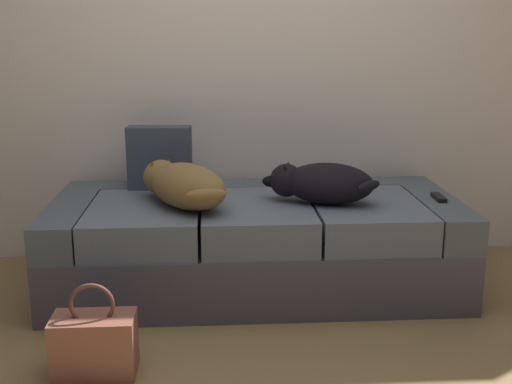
% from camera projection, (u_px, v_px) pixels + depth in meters
% --- Properties ---
extents(back_wall, '(6.40, 0.10, 2.80)m').
position_uv_depth(back_wall, '(249.00, 14.00, 3.60)').
color(back_wall, silver).
rests_on(back_wall, ground).
extents(couch, '(2.07, 0.93, 0.47)m').
position_uv_depth(couch, '(255.00, 243.00, 3.33)').
color(couch, '#4A4758').
rests_on(couch, ground).
extents(dog_tan, '(0.51, 0.58, 0.22)m').
position_uv_depth(dog_tan, '(183.00, 185.00, 3.10)').
color(dog_tan, olive).
rests_on(dog_tan, couch).
extents(dog_dark, '(0.59, 0.37, 0.20)m').
position_uv_depth(dog_dark, '(321.00, 183.00, 3.17)').
color(dog_dark, black).
rests_on(dog_dark, couch).
extents(tv_remote, '(0.05, 0.15, 0.02)m').
position_uv_depth(tv_remote, '(439.00, 197.00, 3.25)').
color(tv_remote, black).
rests_on(tv_remote, couch).
extents(throw_pillow, '(0.35, 0.14, 0.34)m').
position_uv_depth(throw_pillow, '(160.00, 158.00, 3.45)').
color(throw_pillow, '#374154').
rests_on(throw_pillow, couch).
extents(handbag, '(0.32, 0.18, 0.38)m').
position_uv_depth(handbag, '(94.00, 344.00, 2.49)').
color(handbag, brown).
rests_on(handbag, ground).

